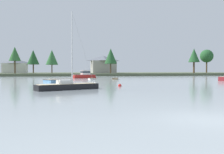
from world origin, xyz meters
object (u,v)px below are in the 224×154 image
object	(u,v)px
sailboat_black	(67,88)
dinghy_white	(92,79)
dinghy_skyblue	(51,82)
cruiser_red	(86,76)
mooring_buoy_red	(120,86)
mooring_buoy_white	(95,83)
dinghy_sand	(115,79)

from	to	relation	value
sailboat_black	dinghy_white	distance (m)	26.81
dinghy_skyblue	sailboat_black	bearing A→B (deg)	-80.82
cruiser_red	dinghy_white	size ratio (longest dim) A/B	2.47
sailboat_black	dinghy_white	xyz separation A→B (m)	(5.65, 26.21, -0.06)
sailboat_black	mooring_buoy_red	distance (m)	7.66
dinghy_white	mooring_buoy_white	size ratio (longest dim) A/B	6.09
sailboat_black	mooring_buoy_red	xyz separation A→B (m)	(6.62, 3.87, -0.12)
mooring_buoy_white	sailboat_black	bearing A→B (deg)	-112.02
sailboat_black	dinghy_skyblue	size ratio (longest dim) A/B	2.17
dinghy_sand	mooring_buoy_red	bearing A→B (deg)	-101.03
dinghy_sand	sailboat_black	bearing A→B (deg)	-112.74
dinghy_sand	dinghy_skyblue	xyz separation A→B (m)	(-13.50, -10.43, 0.04)
dinghy_skyblue	mooring_buoy_white	distance (m)	8.44
dinghy_white	mooring_buoy_white	xyz separation A→B (m)	(-1.23, -15.29, -0.06)
mooring_buoy_red	sailboat_black	bearing A→B (deg)	-149.70
cruiser_red	mooring_buoy_white	xyz separation A→B (m)	(-1.12, -27.67, -0.43)
cruiser_red	mooring_buoy_white	distance (m)	27.69
sailboat_black	dinghy_skyblue	world-z (taller)	sailboat_black
cruiser_red	dinghy_sand	world-z (taller)	cruiser_red
sailboat_black	mooring_buoy_red	world-z (taller)	sailboat_black
dinghy_sand	dinghy_white	size ratio (longest dim) A/B	1.07
mooring_buoy_white	dinghy_skyblue	bearing A→B (deg)	145.49
dinghy_white	cruiser_red	bearing A→B (deg)	90.47
sailboat_black	mooring_buoy_white	xyz separation A→B (m)	(4.42, 10.93, -0.12)
dinghy_skyblue	mooring_buoy_white	xyz separation A→B (m)	(6.96, -4.78, -0.10)
cruiser_red	dinghy_sand	bearing A→B (deg)	-66.49
sailboat_black	dinghy_skyblue	distance (m)	15.91
dinghy_sand	dinghy_white	bearing A→B (deg)	179.26
dinghy_sand	mooring_buoy_red	size ratio (longest dim) A/B	6.19
mooring_buoy_white	mooring_buoy_red	bearing A→B (deg)	-72.71
cruiser_red	dinghy_skyblue	distance (m)	24.27
sailboat_black	mooring_buoy_white	world-z (taller)	sailboat_black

